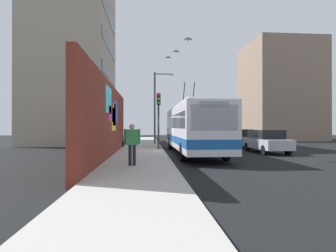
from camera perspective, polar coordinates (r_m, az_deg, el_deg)
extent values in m
plane|color=black|center=(18.86, -0.88, -5.64)|extent=(80.00, 80.00, 0.00)
cube|color=#ADA8A0|center=(18.82, -5.77, -5.42)|extent=(48.00, 3.20, 0.15)
cube|color=maroon|center=(15.44, -12.56, 1.01)|extent=(15.10, 0.30, 4.22)
cube|color=#33D8E5|center=(14.27, -12.61, 5.45)|extent=(1.97, 0.02, 1.39)
cube|color=orange|center=(16.51, -11.48, 2.48)|extent=(1.34, 0.02, 1.37)
cube|color=#F2338C|center=(15.17, -12.10, 2.50)|extent=(1.84, 0.02, 0.86)
cube|color=yellow|center=(16.30, -11.57, 1.39)|extent=(1.66, 0.02, 1.35)
cube|color=blue|center=(17.30, -11.16, 2.98)|extent=(1.73, 0.02, 1.41)
cube|color=#9E937F|center=(31.91, -19.47, 13.49)|extent=(11.59, 7.57, 18.68)
cube|color=black|center=(30.36, -12.49, 4.73)|extent=(9.85, 0.04, 1.10)
cube|color=black|center=(30.80, -12.49, 10.67)|extent=(9.85, 0.04, 1.10)
cube|color=black|center=(31.56, -12.49, 16.39)|extent=(9.85, 0.04, 1.10)
cube|color=black|center=(32.62, -12.48, 21.78)|extent=(9.85, 0.04, 1.10)
cube|color=gray|center=(39.96, 22.77, 6.71)|extent=(8.95, 8.80, 13.17)
cube|color=black|center=(41.97, 28.15, 3.39)|extent=(7.61, 0.04, 1.10)
cube|color=black|center=(42.29, 28.15, 7.72)|extent=(7.61, 0.04, 1.10)
cube|color=black|center=(42.84, 28.14, 11.96)|extent=(7.61, 0.04, 1.10)
cube|color=silver|center=(17.62, 5.25, -0.33)|extent=(11.58, 2.50, 2.60)
cube|color=silver|center=(17.67, 5.25, 4.08)|extent=(11.12, 2.30, 0.12)
cube|color=#1959A5|center=(17.64, 5.26, -2.76)|extent=(11.60, 2.52, 0.44)
cube|color=black|center=(11.98, 9.94, 1.79)|extent=(0.04, 2.13, 1.17)
cube|color=black|center=(17.62, 5.25, 0.93)|extent=(10.65, 2.53, 0.83)
cube|color=orange|center=(12.03, 9.92, 4.61)|extent=(0.06, 1.38, 0.28)
cylinder|color=black|center=(19.51, 5.40, 6.15)|extent=(1.43, 0.06, 2.00)
cylinder|color=black|center=(19.40, 3.35, 6.18)|extent=(1.43, 0.06, 2.00)
cylinder|color=black|center=(14.32, 12.27, -5.35)|extent=(1.00, 0.28, 1.00)
cylinder|color=black|center=(13.84, 3.24, -5.54)|extent=(1.00, 0.28, 1.00)
cylinder|color=black|center=(21.51, 6.55, -3.64)|extent=(1.00, 0.28, 1.00)
cylinder|color=black|center=(21.19, 0.53, -3.69)|extent=(1.00, 0.28, 1.00)
cube|color=#B7B7BC|center=(19.52, 20.34, -3.53)|extent=(4.35, 1.76, 0.66)
cube|color=black|center=(19.57, 20.23, -1.68)|extent=(2.61, 1.59, 0.60)
cylinder|color=black|center=(18.62, 24.40, -4.71)|extent=(0.64, 0.22, 0.64)
cylinder|color=black|center=(17.92, 20.00, -4.89)|extent=(0.64, 0.22, 0.64)
cylinder|color=black|center=(21.17, 20.63, -4.17)|extent=(0.64, 0.22, 0.64)
cylinder|color=black|center=(20.55, 16.67, -4.29)|extent=(0.64, 0.22, 0.64)
cube|color=#38383D|center=(24.62, 14.94, -2.85)|extent=(4.84, 1.90, 0.66)
cube|color=black|center=(24.70, 14.86, -1.38)|extent=(2.90, 1.71, 0.60)
cylinder|color=black|center=(23.46, 18.20, -3.78)|extent=(0.64, 0.22, 0.64)
cylinder|color=black|center=(22.86, 14.26, -3.88)|extent=(0.64, 0.22, 0.64)
cylinder|color=black|center=(26.43, 15.52, -3.38)|extent=(0.64, 0.22, 0.64)
cylinder|color=black|center=(25.90, 11.99, -3.45)|extent=(0.64, 0.22, 0.64)
cube|color=black|center=(30.68, 10.98, -2.33)|extent=(4.94, 1.92, 0.66)
cube|color=black|center=(30.76, 10.93, -1.15)|extent=(2.97, 1.72, 0.60)
cylinder|color=black|center=(29.38, 13.45, -3.06)|extent=(0.64, 0.22, 0.64)
cylinder|color=black|center=(28.90, 10.21, -3.12)|extent=(0.64, 0.22, 0.64)
cylinder|color=black|center=(32.49, 11.68, -2.79)|extent=(0.64, 0.22, 0.64)
cylinder|color=black|center=(32.06, 8.73, -2.83)|extent=(0.64, 0.22, 0.64)
cube|color=#C6B793|center=(36.42, 8.49, -2.00)|extent=(4.63, 1.80, 0.66)
cube|color=black|center=(36.50, 8.46, -1.00)|extent=(2.78, 1.62, 0.60)
cylinder|color=black|center=(35.15, 10.33, -2.60)|extent=(0.64, 0.22, 0.64)
cylinder|color=black|center=(34.77, 7.77, -2.63)|extent=(0.64, 0.22, 0.64)
cylinder|color=black|center=(38.11, 9.15, -2.41)|extent=(0.64, 0.22, 0.64)
cylinder|color=black|center=(37.76, 6.78, -2.43)|extent=(0.64, 0.22, 0.64)
cylinder|color=#1E1E2D|center=(11.41, -7.26, -6.23)|extent=(0.14, 0.14, 0.88)
cylinder|color=#1E1E2D|center=(11.42, -8.17, -6.22)|extent=(0.14, 0.14, 0.88)
cube|color=#338C4C|center=(11.36, -7.71, -2.37)|extent=(0.22, 0.51, 0.66)
cylinder|color=#338C4C|center=(11.35, -6.17, -2.21)|extent=(0.09, 0.09, 0.62)
cylinder|color=#338C4C|center=(11.38, -9.25, -2.20)|extent=(0.09, 0.09, 0.62)
sphere|color=tan|center=(11.35, -7.71, -0.12)|extent=(0.24, 0.24, 0.24)
cube|color=black|center=(11.40, -9.60, -3.77)|extent=(0.14, 0.10, 0.24)
cylinder|color=#2D382D|center=(19.63, -2.06, 1.04)|extent=(0.14, 0.14, 4.13)
cube|color=black|center=(19.52, -2.03, 5.80)|extent=(0.20, 0.28, 0.84)
sphere|color=red|center=(19.44, -2.02, 6.65)|extent=(0.18, 0.18, 0.18)
sphere|color=yellow|center=(19.41, -2.02, 5.83)|extent=(0.18, 0.18, 0.18)
sphere|color=green|center=(19.38, -2.02, 5.01)|extent=(0.18, 0.18, 0.18)
cylinder|color=#4C4C51|center=(25.85, -2.87, 3.87)|extent=(0.18, 0.18, 6.95)
cylinder|color=#4C4C51|center=(26.34, -0.98, 11.10)|extent=(0.10, 1.70, 0.10)
ellipsoid|color=silver|center=(26.39, 0.90, 10.97)|extent=(0.44, 0.28, 0.20)
ellipsoid|color=slate|center=(16.71, 4.29, 18.06)|extent=(0.32, 0.14, 0.12)
cube|color=slate|center=(16.74, 4.78, 18.14)|extent=(0.20, 0.26, 0.14)
cube|color=slate|center=(16.70, 3.79, 18.18)|extent=(0.20, 0.26, 0.14)
ellipsoid|color=slate|center=(21.41, 1.73, 15.70)|extent=(0.32, 0.14, 0.12)
cube|color=slate|center=(21.43, 2.12, 15.76)|extent=(0.20, 0.25, 0.16)
cube|color=slate|center=(21.40, 1.35, 15.79)|extent=(0.20, 0.25, 0.16)
ellipsoid|color=slate|center=(24.83, 0.00, 14.50)|extent=(0.32, 0.14, 0.12)
cube|color=slate|center=(24.85, 0.33, 14.56)|extent=(0.20, 0.25, 0.16)
cube|color=slate|center=(24.83, -0.33, 14.57)|extent=(0.20, 0.25, 0.16)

